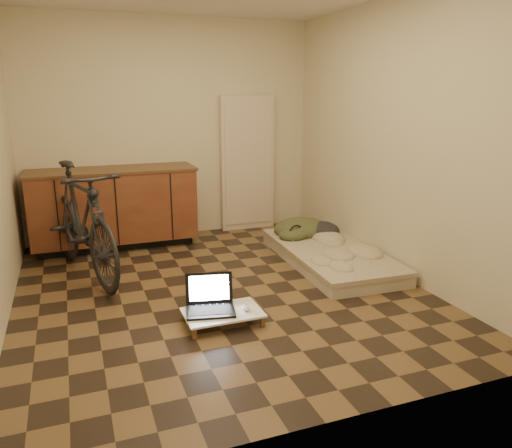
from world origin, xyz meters
name	(u,v)px	position (x,y,z in m)	size (l,w,h in m)	color
room_shell	(218,147)	(0.00, 0.00, 1.30)	(3.50, 4.00, 2.60)	brown
cabinets	(114,207)	(-0.75, 1.70, 0.47)	(1.84, 0.62, 0.91)	black
appliance_panel	(247,164)	(0.95, 1.94, 0.85)	(0.70, 0.10, 1.70)	beige
bicycle	(81,216)	(-1.12, 0.83, 0.60)	(0.55, 1.87, 1.21)	black
futon	(330,255)	(1.30, 0.33, 0.08)	(0.95, 1.86, 0.16)	#C0B199
clothing_pile	(306,222)	(1.31, 0.93, 0.29)	(0.66, 0.55, 0.26)	#3D4226
headphones	(297,233)	(1.11, 0.76, 0.23)	(0.22, 0.20, 0.14)	black
lap_desk	(223,313)	(-0.17, -0.64, 0.09)	(0.60, 0.39, 0.10)	brown
laptop	(210,303)	(-0.25, -0.57, 0.15)	(0.43, 0.40, 0.26)	black
mouse	(245,308)	(0.00, -0.68, 0.12)	(0.06, 0.11, 0.04)	white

